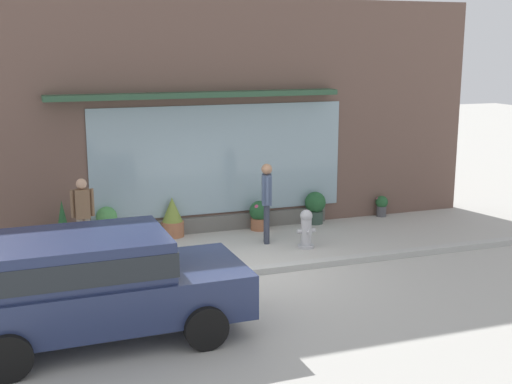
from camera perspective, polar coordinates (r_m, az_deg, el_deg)
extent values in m
plane|color=#B2AFA8|center=(12.96, -1.49, -6.78)|extent=(60.00, 60.00, 0.00)
cube|color=#B2B2AD|center=(12.76, -1.21, -6.80)|extent=(14.00, 0.24, 0.12)
cube|color=brown|center=(15.40, -5.26, 6.31)|extent=(14.00, 0.36, 5.28)
cube|color=#8CA5B2|center=(15.49, -3.01, 2.76)|extent=(5.95, 0.03, 2.50)
cube|color=#2D5138|center=(15.02, -4.97, 8.20)|extent=(6.55, 0.56, 0.12)
cube|color=#605E59|center=(15.64, -4.89, -2.76)|extent=(6.35, 0.20, 0.36)
cylinder|color=#B2B2B7|center=(14.50, 4.23, -4.60)|extent=(0.35, 0.35, 0.06)
cylinder|color=#B2B2B7|center=(14.41, 4.25, -3.40)|extent=(0.23, 0.23, 0.57)
sphere|color=#B2B2B7|center=(14.31, 4.27, -2.02)|extent=(0.26, 0.26, 0.26)
cylinder|color=#B2B2B7|center=(14.34, 3.68, -3.34)|extent=(0.10, 0.09, 0.09)
cylinder|color=#B2B2B7|center=(14.46, 4.82, -3.23)|extent=(0.10, 0.09, 0.09)
cylinder|color=#B2B2B7|center=(14.26, 4.50, -3.44)|extent=(0.09, 0.10, 0.09)
cylinder|color=#333847|center=(14.79, 0.88, -2.60)|extent=(0.12, 0.12, 0.87)
cylinder|color=#333847|center=(14.63, 0.92, -2.76)|extent=(0.12, 0.12, 0.87)
cube|color=#475675|center=(14.53, 0.91, 0.21)|extent=(0.28, 0.36, 0.65)
sphere|color=#A37556|center=(14.44, 0.91, 1.94)|extent=(0.23, 0.23, 0.23)
cylinder|color=#475675|center=(14.73, 0.85, 0.44)|extent=(0.08, 0.08, 0.62)
cylinder|color=#475675|center=(14.32, 0.97, 0.10)|extent=(0.08, 0.08, 0.62)
cube|color=#846647|center=(14.88, 0.90, -0.59)|extent=(0.16, 0.26, 0.28)
cylinder|color=#9E9384|center=(14.26, -14.62, -3.72)|extent=(0.12, 0.12, 0.80)
cylinder|color=#9E9384|center=(14.27, -14.01, -3.67)|extent=(0.12, 0.12, 0.80)
cube|color=brown|center=(14.09, -14.46, -0.97)|extent=(0.29, 0.20, 0.60)
sphere|color=tan|center=(14.01, -14.55, 0.67)|extent=(0.22, 0.22, 0.22)
cylinder|color=brown|center=(14.07, -15.25, -0.97)|extent=(0.08, 0.08, 0.57)
cylinder|color=brown|center=(14.11, -13.68, -0.85)|extent=(0.08, 0.08, 0.57)
cube|color=navy|center=(10.22, -12.97, -8.54)|extent=(4.30, 1.88, 0.67)
cube|color=navy|center=(10.00, -14.36, -5.36)|extent=(2.38, 1.70, 0.64)
cube|color=#1E2328|center=(10.00, -14.36, -5.36)|extent=(2.42, 1.72, 0.35)
cylinder|color=black|center=(11.41, -6.89, -7.87)|extent=(0.64, 0.19, 0.64)
cylinder|color=black|center=(9.76, -4.23, -11.40)|extent=(0.64, 0.19, 0.64)
cylinder|color=black|center=(11.13, -20.40, -9.10)|extent=(0.64, 0.19, 0.64)
cylinder|color=black|center=(9.44, -20.25, -13.03)|extent=(0.64, 0.19, 0.64)
cylinder|color=#B7B2A3|center=(14.97, -15.95, -3.84)|extent=(0.27, 0.27, 0.39)
cone|color=#23562D|center=(14.83, -16.07, -1.89)|extent=(0.24, 0.24, 0.66)
cylinder|color=#9E6042|center=(15.38, -7.06, -3.10)|extent=(0.51, 0.51, 0.35)
cone|color=olive|center=(15.26, -7.10, -1.47)|extent=(0.46, 0.46, 0.55)
cylinder|color=#33473D|center=(16.42, 5.01, -2.13)|extent=(0.38, 0.38, 0.31)
sphere|color=#23562D|center=(16.33, 5.03, -0.86)|extent=(0.51, 0.51, 0.51)
cylinder|color=#9E6042|center=(15.81, 0.29, -2.70)|extent=(0.41, 0.41, 0.28)
sphere|color=#23562D|center=(15.73, 0.29, -1.62)|extent=(0.47, 0.47, 0.47)
sphere|color=#DB4C7A|center=(15.56, 0.05, -1.25)|extent=(0.10, 0.10, 0.10)
sphere|color=#B266B7|center=(15.72, 0.77, -1.19)|extent=(0.13, 0.13, 0.13)
cylinder|color=#B7B2A3|center=(15.19, -12.44, -3.46)|extent=(0.31, 0.31, 0.37)
sphere|color=#4C934C|center=(15.09, -12.51, -2.07)|extent=(0.46, 0.46, 0.46)
cylinder|color=#4C4C51|center=(17.33, 10.55, -1.61)|extent=(0.24, 0.24, 0.26)
sphere|color=#23562D|center=(17.27, 10.58, -0.83)|extent=(0.31, 0.31, 0.31)
sphere|color=#DB4C7A|center=(17.25, 10.40, -0.62)|extent=(0.06, 0.06, 0.06)
sphere|color=white|center=(17.28, 10.75, -0.57)|extent=(0.06, 0.06, 0.06)
sphere|color=#DB4C7A|center=(17.24, 10.23, -0.57)|extent=(0.06, 0.06, 0.06)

